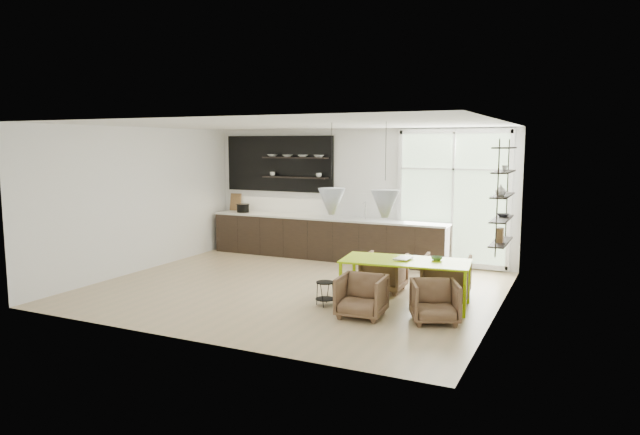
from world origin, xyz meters
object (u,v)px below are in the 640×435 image
at_px(armchair_back_right, 446,276).
at_px(armchair_front_right, 435,302).
at_px(dining_table, 406,263).
at_px(armchair_back_left, 384,272).
at_px(wire_stool, 325,290).
at_px(armchair_front_left, 361,296).

distance_m(armchair_back_right, armchair_front_right, 1.42).
height_order(dining_table, armchair_back_left, dining_table).
relative_size(dining_table, armchair_front_right, 3.13).
xyz_separation_m(armchair_back_right, wire_stool, (-1.64, -1.31, -0.11)).
height_order(armchair_back_left, wire_stool, armchair_back_left).
height_order(armchair_back_right, armchair_front_right, armchair_back_right).
xyz_separation_m(armchair_front_right, wire_stool, (-1.79, 0.10, -0.06)).
bearing_deg(armchair_back_left, armchair_front_right, 130.12).
height_order(armchair_front_left, wire_stool, armchair_front_left).
height_order(dining_table, wire_stool, dining_table).
distance_m(armchair_back_left, armchair_front_left, 1.60).
xyz_separation_m(armchair_front_left, wire_stool, (-0.74, 0.31, -0.07)).
relative_size(armchair_front_left, armchair_front_right, 1.03).
xyz_separation_m(armchair_back_left, armchair_front_right, (1.24, -1.38, -0.03)).
bearing_deg(armchair_front_right, dining_table, 110.11).
bearing_deg(armchair_back_left, armchair_front_left, 95.03).
bearing_deg(dining_table, wire_stool, -159.95).
distance_m(armchair_back_right, wire_stool, 2.10).
relative_size(armchair_back_left, wire_stool, 1.88).
distance_m(armchair_back_left, armchair_front_right, 1.86).
height_order(armchair_back_left, armchair_front_right, armchair_back_left).
bearing_deg(armchair_front_right, wire_stool, 153.25).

